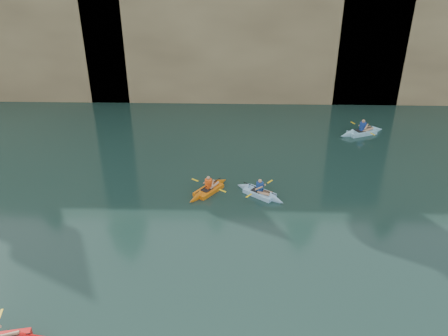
{
  "coord_description": "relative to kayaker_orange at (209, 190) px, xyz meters",
  "views": [
    {
      "loc": [
        1.45,
        -11.52,
        11.33
      ],
      "look_at": [
        0.99,
        4.56,
        3.0
      ],
      "focal_mm": 35.0,
      "sensor_mm": 36.0,
      "label": 1
    }
  ],
  "objects": [
    {
      "name": "kayaker_ltblue_mid",
      "position": [
        9.72,
        7.83,
        0.02
      ],
      "size": [
        3.39,
        2.34,
        1.28
      ],
      "rotation": [
        0.0,
        0.0,
        0.4
      ],
      "color": "#81BFD9",
      "rests_on": "ground"
    },
    {
      "name": "sea_cave_center",
      "position": [
        -4.11,
        14.28,
        1.46
      ],
      "size": [
        3.5,
        1.0,
        3.2
      ],
      "primitive_type": "cube",
      "color": "black",
      "rests_on": "ground"
    },
    {
      "name": "sea_cave_east",
      "position": [
        9.89,
        14.28,
        2.11
      ],
      "size": [
        5.0,
        1.0,
        4.5
      ],
      "primitive_type": "cube",
      "color": "black",
      "rests_on": "ground"
    },
    {
      "name": "kayaker_ltblue_near",
      "position": [
        2.58,
        -0.24,
        0.0
      ],
      "size": [
        2.67,
        2.3,
        1.13
      ],
      "rotation": [
        0.0,
        0.0,
        -0.66
      ],
      "color": "#8CC0EA",
      "rests_on": "ground"
    },
    {
      "name": "ground",
      "position": [
        -0.11,
        -7.67,
        -0.14
      ],
      "size": [
        160.0,
        160.0,
        0.0
      ],
      "primitive_type": "plane",
      "color": "black",
      "rests_on": "ground"
    },
    {
      "name": "cliff",
      "position": [
        -0.11,
        22.33,
        5.86
      ],
      "size": [
        70.0,
        16.0,
        12.0
      ],
      "primitive_type": "cube",
      "color": "tan",
      "rests_on": "ground"
    },
    {
      "name": "kayaker_orange",
      "position": [
        0.0,
        0.0,
        0.0
      ],
      "size": [
        2.28,
        2.78,
        1.12
      ],
      "rotation": [
        0.0,
        0.0,
        0.94
      ],
      "color": "orange",
      "rests_on": "ground"
    },
    {
      "name": "cliff_slab_center",
      "position": [
        1.89,
        14.93,
        5.56
      ],
      "size": [
        24.0,
        2.4,
        11.4
      ],
      "primitive_type": "cube",
      "color": "#9A885D",
      "rests_on": "ground"
    }
  ]
}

